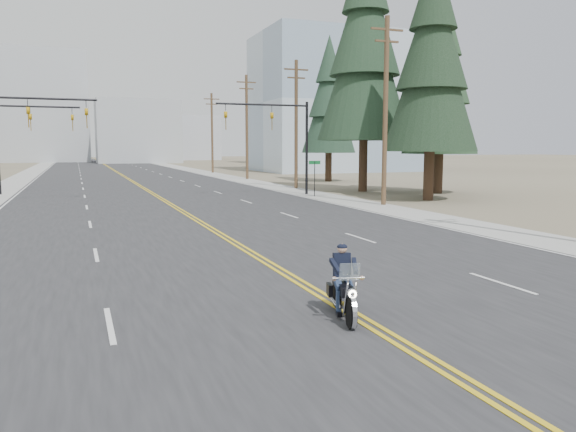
{
  "coord_description": "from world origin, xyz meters",
  "views": [
    {
      "loc": [
        -5.51,
        -7.68,
        3.65
      ],
      "look_at": [
        0.34,
        7.8,
        1.6
      ],
      "focal_mm": 35.0,
      "sensor_mm": 36.0,
      "label": 1
    }
  ],
  "objects": [
    {
      "name": "ground_plane",
      "position": [
        0.0,
        0.0,
        0.0
      ],
      "size": [
        400.0,
        400.0,
        0.0
      ],
      "primitive_type": "plane",
      "color": "#776D56",
      "rests_on": "ground"
    },
    {
      "name": "road",
      "position": [
        0.0,
        70.0,
        0.01
      ],
      "size": [
        20.0,
        200.0,
        0.01
      ],
      "primitive_type": "cube",
      "color": "#303033",
      "rests_on": "ground"
    },
    {
      "name": "sidewalk_left",
      "position": [
        -11.5,
        70.0,
        0.01
      ],
      "size": [
        3.0,
        200.0,
        0.01
      ],
      "primitive_type": "cube",
      "color": "#A5A5A0",
      "rests_on": "ground"
    },
    {
      "name": "sidewalk_right",
      "position": [
        11.5,
        70.0,
        0.01
      ],
      "size": [
        3.0,
        200.0,
        0.01
      ],
      "primitive_type": "cube",
      "color": "#A5A5A0",
      "rests_on": "ground"
    },
    {
      "name": "traffic_mast_left",
      "position": [
        -8.98,
        32.0,
        4.94
      ],
      "size": [
        7.1,
        0.26,
        7.0
      ],
      "color": "black",
      "rests_on": "ground"
    },
    {
      "name": "traffic_mast_right",
      "position": [
        8.98,
        32.0,
        4.94
      ],
      "size": [
        7.1,
        0.26,
        7.0
      ],
      "color": "black",
      "rests_on": "ground"
    },
    {
      "name": "traffic_mast_far",
      "position": [
        -9.31,
        40.0,
        4.87
      ],
      "size": [
        6.1,
        0.26,
        7.0
      ],
      "color": "black",
      "rests_on": "ground"
    },
    {
      "name": "street_sign",
      "position": [
        10.8,
        30.0,
        1.8
      ],
      "size": [
        0.9,
        0.06,
        2.62
      ],
      "color": "black",
      "rests_on": "ground"
    },
    {
      "name": "utility_pole_b",
      "position": [
        12.5,
        23.0,
        5.98
      ],
      "size": [
        2.2,
        0.3,
        11.5
      ],
      "color": "brown",
      "rests_on": "ground"
    },
    {
      "name": "utility_pole_c",
      "position": [
        12.5,
        38.0,
        5.73
      ],
      "size": [
        2.2,
        0.3,
        11.0
      ],
      "color": "brown",
      "rests_on": "ground"
    },
    {
      "name": "utility_pole_d",
      "position": [
        12.5,
        53.0,
        5.98
      ],
      "size": [
        2.2,
        0.3,
        11.5
      ],
      "color": "brown",
      "rests_on": "ground"
    },
    {
      "name": "utility_pole_e",
      "position": [
        12.5,
        70.0,
        5.73
      ],
      "size": [
        2.2,
        0.3,
        11.0
      ],
      "color": "brown",
      "rests_on": "ground"
    },
    {
      "name": "glass_building",
      "position": [
        32.0,
        70.0,
        10.0
      ],
      "size": [
        24.0,
        16.0,
        20.0
      ],
      "primitive_type": "cube",
      "color": "#9EB5CC",
      "rests_on": "ground"
    },
    {
      "name": "haze_bldg_b",
      "position": [
        8.0,
        125.0,
        7.0
      ],
      "size": [
        18.0,
        14.0,
        14.0
      ],
      "primitive_type": "cube",
      "color": "#ADB2B7",
      "rests_on": "ground"
    },
    {
      "name": "haze_bldg_c",
      "position": [
        40.0,
        110.0,
        9.0
      ],
      "size": [
        16.0,
        12.0,
        18.0
      ],
      "primitive_type": "cube",
      "color": "#B7BCC6",
      "rests_on": "ground"
    },
    {
      "name": "haze_bldg_d",
      "position": [
        -12.0,
        140.0,
        13.0
      ],
      "size": [
        20.0,
        15.0,
        26.0
      ],
      "primitive_type": "cube",
      "color": "#ADB2B7",
      "rests_on": "ground"
    },
    {
      "name": "haze_bldg_e",
      "position": [
        25.0,
        150.0,
        6.0
      ],
      "size": [
        14.0,
        14.0,
        12.0
      ],
      "primitive_type": "cube",
      "color": "#B7BCC6",
      "rests_on": "ground"
    },
    {
      "name": "motorcyclist",
      "position": [
        -0.27,
        2.8,
        0.79
      ],
      "size": [
        1.35,
        2.16,
        1.57
      ],
      "primitive_type": null,
      "rotation": [
        0.0,
        0.0,
        2.88
      ],
      "color": "black",
      "rests_on": "ground"
    },
    {
      "name": "conifer_near",
      "position": [
        17.0,
        24.74,
        9.59
      ],
      "size": [
        6.31,
        6.31,
        16.7
      ],
      "rotation": [
        0.0,
        0.0,
        0.42
      ],
      "color": "#382619",
      "rests_on": "ground"
    },
    {
      "name": "conifer_mid",
      "position": [
        21.13,
        29.41,
        8.91
      ],
      "size": [
        5.82,
        5.82,
        15.52
      ],
      "rotation": [
        0.0,
        0.0,
        0.2
      ],
      "color": "#382619",
      "rests_on": "ground"
    },
    {
      "name": "conifer_tall",
      "position": [
        16.46,
        33.13,
        11.97
      ],
      "size": [
        7.51,
        7.51,
        20.85
      ],
      "rotation": [
        0.0,
        0.0,
        -0.41
      ],
      "color": "#382619",
      "rests_on": "ground"
    },
    {
      "name": "conifer_far",
      "position": [
        19.46,
        46.33,
        8.66
      ],
      "size": [
        5.64,
        5.64,
        15.1
      ],
      "rotation": [
        0.0,
        0.0,
        0.4
      ],
      "color": "#382619",
      "rests_on": "ground"
    }
  ]
}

